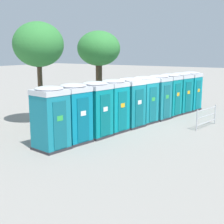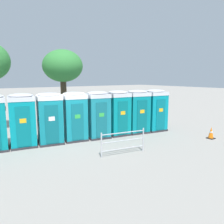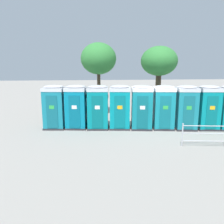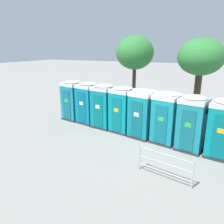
% 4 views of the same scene
% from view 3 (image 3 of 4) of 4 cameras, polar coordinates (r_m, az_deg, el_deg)
% --- Properties ---
extents(ground_plane, '(120.00, 120.00, 0.00)m').
position_cam_3_polar(ground_plane, '(13.30, 10.23, -4.01)').
color(ground_plane, gray).
extents(portapotty_0, '(1.37, 1.37, 2.54)m').
position_cam_3_polar(portapotty_0, '(13.16, -14.75, 1.35)').
color(portapotty_0, '#2D2D33').
rests_on(portapotty_0, ground).
extents(portapotty_1, '(1.39, 1.39, 2.54)m').
position_cam_3_polar(portapotty_1, '(12.91, -9.29, 1.39)').
color(portapotty_1, '#2D2D33').
rests_on(portapotty_1, ground).
extents(portapotty_2, '(1.36, 1.35, 2.54)m').
position_cam_3_polar(portapotty_2, '(12.70, -3.69, 1.35)').
color(portapotty_2, '#2D2D33').
rests_on(portapotty_2, ground).
extents(portapotty_3, '(1.36, 1.37, 2.54)m').
position_cam_3_polar(portapotty_3, '(12.70, 2.04, 1.37)').
color(portapotty_3, '#2D2D33').
rests_on(portapotty_3, ground).
extents(portapotty_4, '(1.38, 1.40, 2.54)m').
position_cam_3_polar(portapotty_4, '(12.73, 7.76, 1.30)').
color(portapotty_4, '#2D2D33').
rests_on(portapotty_4, ground).
extents(portapotty_5, '(1.36, 1.39, 2.54)m').
position_cam_3_polar(portapotty_5, '(12.98, 13.31, 1.29)').
color(portapotty_5, '#2D2D33').
rests_on(portapotty_5, ground).
extents(portapotty_6, '(1.35, 1.38, 2.54)m').
position_cam_3_polar(portapotty_6, '(13.23, 18.74, 1.18)').
color(portapotty_6, '#2D2D33').
rests_on(portapotty_6, ground).
extents(portapotty_7, '(1.33, 1.35, 2.54)m').
position_cam_3_polar(portapotty_7, '(13.72, 23.73, 1.16)').
color(portapotty_7, '#2D2D33').
rests_on(portapotty_7, ground).
extents(street_tree_0, '(2.58, 2.58, 5.33)m').
position_cam_3_polar(street_tree_0, '(16.35, -3.54, 13.62)').
color(street_tree_0, '#4C3826').
rests_on(street_tree_0, ground).
extents(street_tree_1, '(2.64, 2.64, 5.08)m').
position_cam_3_polar(street_tree_1, '(16.55, 12.19, 12.61)').
color(street_tree_1, '#4C3826').
rests_on(street_tree_1, ground).
extents(event_barrier, '(2.03, 0.43, 1.05)m').
position_cam_3_polar(event_barrier, '(10.67, 23.13, -5.36)').
color(event_barrier, '#B7B7BC').
rests_on(event_barrier, ground).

